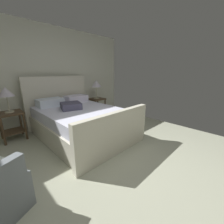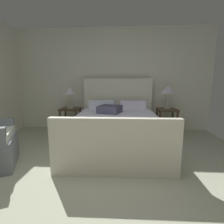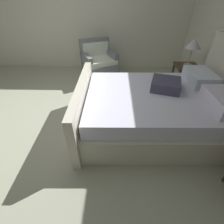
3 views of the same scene
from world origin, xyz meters
name	(u,v)px [view 1 (image 1 of 3)]	position (x,y,z in m)	size (l,w,h in m)	color
ground_plane	(141,180)	(0.00, 0.00, -0.01)	(4.84, 6.02, 0.02)	#A4A78F
wall_back	(46,77)	(0.00, 3.07, 1.27)	(4.96, 0.12, 2.54)	silver
bed	(79,120)	(0.18, 1.81, 0.36)	(1.68, 2.26, 1.30)	beige
nightstand_right	(97,104)	(1.32, 2.63, 0.40)	(0.44, 0.44, 0.60)	#473522
table_lamp_right	(96,84)	(1.32, 2.63, 1.05)	(0.32, 0.32, 0.56)	#B7B293
nightstand_left	(12,121)	(-0.96, 2.59, 0.40)	(0.44, 0.44, 0.60)	#473522
table_lamp_left	(6,93)	(-0.96, 2.59, 1.01)	(0.29, 0.29, 0.51)	#B7B293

